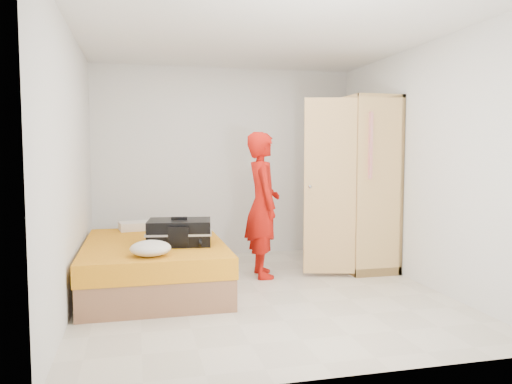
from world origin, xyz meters
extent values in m
plane|color=beige|center=(0.00, 0.00, 0.00)|extent=(4.00, 4.00, 0.00)
plane|color=white|center=(0.00, 0.00, 2.60)|extent=(4.00, 4.00, 0.00)
cube|color=white|center=(0.00, 2.00, 1.30)|extent=(3.60, 0.02, 2.60)
cube|color=white|center=(0.00, -2.00, 1.30)|extent=(3.60, 0.02, 2.60)
cube|color=white|center=(-1.80, 0.00, 1.30)|extent=(0.02, 4.00, 2.60)
cube|color=white|center=(1.80, 0.00, 1.30)|extent=(0.02, 4.00, 2.60)
cube|color=brown|center=(-1.05, 0.42, 0.15)|extent=(1.40, 2.00, 0.30)
cube|color=orange|center=(-1.05, 0.42, 0.40)|extent=(1.42, 2.02, 0.20)
cube|color=#D9B569|center=(1.77, 0.90, 1.05)|extent=(0.04, 1.20, 2.10)
cube|color=#D9B569|center=(1.50, 0.32, 1.05)|extent=(0.58, 0.04, 2.10)
cube|color=#D9B569|center=(1.50, 1.48, 1.05)|extent=(0.58, 0.04, 2.10)
cube|color=#D9B569|center=(1.50, 0.90, 2.08)|extent=(0.58, 1.20, 0.04)
cube|color=tan|center=(1.50, 0.90, 0.05)|extent=(0.58, 1.20, 0.10)
cube|color=#D9B569|center=(1.23, 1.20, 1.05)|extent=(0.04, 0.59, 2.00)
cube|color=#D9B569|center=(0.92, 0.41, 1.05)|extent=(0.58, 0.19, 2.00)
cylinder|color=#B2B2B7|center=(1.50, 0.90, 1.92)|extent=(0.02, 1.10, 0.02)
imported|color=red|center=(0.20, 0.66, 0.83)|extent=(0.42, 0.62, 1.67)
cube|color=black|center=(-0.80, 0.21, 0.63)|extent=(0.69, 0.53, 0.25)
cube|color=black|center=(-0.80, 0.21, 0.77)|extent=(0.17, 0.07, 0.03)
ellipsoid|color=silver|center=(-1.10, -0.31, 0.57)|extent=(0.37, 0.37, 0.14)
cube|color=silver|center=(-1.16, 1.27, 0.55)|extent=(0.57, 0.35, 0.10)
camera|label=1|loc=(-1.21, -4.89, 1.45)|focal=35.00mm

